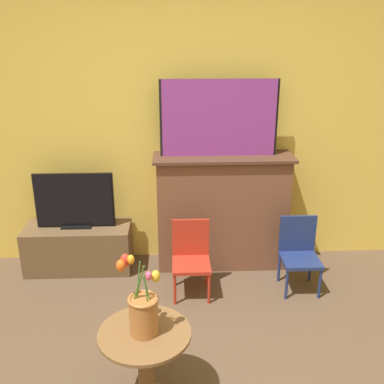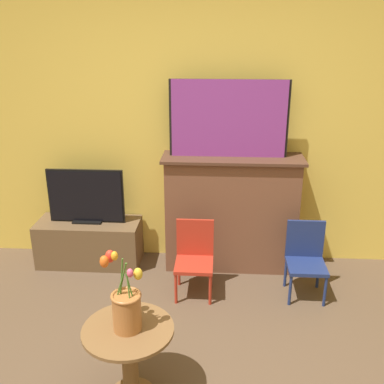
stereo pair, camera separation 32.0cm
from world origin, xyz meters
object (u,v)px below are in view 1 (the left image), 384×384
(tv_monitor, at_px, (75,201))
(chair_red, at_px, (191,255))
(chair_blue, at_px, (299,251))
(vase_tulips, at_px, (143,309))
(painting, at_px, (219,118))

(tv_monitor, bearing_deg, chair_red, -23.19)
(tv_monitor, xyz_separation_m, chair_blue, (1.91, -0.40, -0.32))
(chair_red, bearing_deg, chair_blue, 2.20)
(chair_red, bearing_deg, vase_tulips, -104.75)
(painting, distance_m, chair_red, 1.17)
(tv_monitor, distance_m, chair_red, 1.14)
(tv_monitor, bearing_deg, vase_tulips, -66.81)
(painting, distance_m, vase_tulips, 1.90)
(painting, relative_size, chair_red, 1.62)
(vase_tulips, bearing_deg, chair_red, 75.25)
(vase_tulips, bearing_deg, tv_monitor, 113.19)
(vase_tulips, bearing_deg, painting, 71.05)
(painting, distance_m, tv_monitor, 1.45)
(painting, xyz_separation_m, chair_red, (-0.26, -0.47, -1.04))
(tv_monitor, height_order, vase_tulips, vase_tulips)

